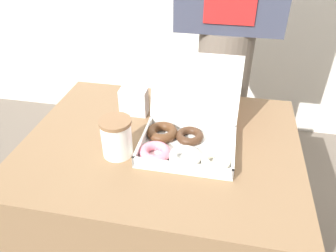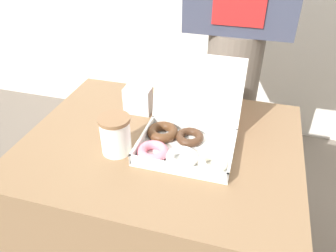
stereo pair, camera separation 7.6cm
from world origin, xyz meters
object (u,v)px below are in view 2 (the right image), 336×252
(donut_box, at_px, (182,137))
(coffee_cup, at_px, (116,135))
(person_customer, at_px, (239,26))
(napkin_holder, at_px, (138,100))

(donut_box, height_order, coffee_cup, donut_box)
(donut_box, xyz_separation_m, person_customer, (0.10, 0.56, 0.22))
(donut_box, bearing_deg, coffee_cup, -158.57)
(coffee_cup, xyz_separation_m, napkin_holder, (-0.02, 0.26, -0.01))
(donut_box, distance_m, person_customer, 0.61)
(coffee_cup, relative_size, person_customer, 0.07)
(napkin_holder, bearing_deg, coffee_cup, -86.16)
(donut_box, height_order, napkin_holder, donut_box)
(donut_box, relative_size, napkin_holder, 3.13)
(donut_box, bearing_deg, napkin_holder, 142.06)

